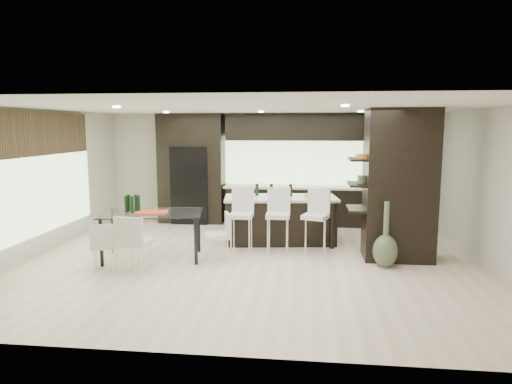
# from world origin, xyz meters

# --- Properties ---
(ground) EXTENTS (8.00, 8.00, 0.00)m
(ground) POSITION_xyz_m (0.00, 0.00, 0.00)
(ground) COLOR beige
(ground) RESTS_ON ground
(back_wall) EXTENTS (8.00, 0.02, 2.70)m
(back_wall) POSITION_xyz_m (0.00, 3.50, 1.35)
(back_wall) COLOR beige
(back_wall) RESTS_ON ground
(left_wall) EXTENTS (0.02, 7.00, 2.70)m
(left_wall) POSITION_xyz_m (-4.00, 0.00, 1.35)
(left_wall) COLOR beige
(left_wall) RESTS_ON ground
(right_wall) EXTENTS (0.02, 7.00, 2.70)m
(right_wall) POSITION_xyz_m (4.00, 0.00, 1.35)
(right_wall) COLOR beige
(right_wall) RESTS_ON ground
(ceiling) EXTENTS (8.00, 7.00, 0.02)m
(ceiling) POSITION_xyz_m (0.00, 0.00, 2.70)
(ceiling) COLOR white
(ceiling) RESTS_ON ground
(window_left) EXTENTS (0.04, 3.20, 1.90)m
(window_left) POSITION_xyz_m (-3.96, 0.20, 1.35)
(window_left) COLOR #B2D199
(window_left) RESTS_ON left_wall
(window_back) EXTENTS (3.40, 0.04, 1.20)m
(window_back) POSITION_xyz_m (0.60, 3.46, 1.55)
(window_back) COLOR #B2D199
(window_back) RESTS_ON back_wall
(stone_accent) EXTENTS (0.08, 3.00, 0.80)m
(stone_accent) POSITION_xyz_m (-3.93, 0.20, 2.25)
(stone_accent) COLOR brown
(stone_accent) RESTS_ON left_wall
(ceiling_spots) EXTENTS (4.00, 3.00, 0.02)m
(ceiling_spots) POSITION_xyz_m (0.00, 0.25, 2.68)
(ceiling_spots) COLOR white
(ceiling_spots) RESTS_ON ceiling
(back_cabinetry) EXTENTS (6.80, 0.68, 2.70)m
(back_cabinetry) POSITION_xyz_m (0.50, 3.17, 1.35)
(back_cabinetry) COLOR black
(back_cabinetry) RESTS_ON ground
(refrigerator) EXTENTS (0.90, 0.68, 1.90)m
(refrigerator) POSITION_xyz_m (-1.90, 3.12, 0.95)
(refrigerator) COLOR black
(refrigerator) RESTS_ON ground
(partition_column) EXTENTS (1.20, 0.80, 2.70)m
(partition_column) POSITION_xyz_m (2.60, 0.40, 1.35)
(partition_column) COLOR black
(partition_column) RESTS_ON ground
(kitchen_island) EXTENTS (2.39, 1.26, 0.95)m
(kitchen_island) POSITION_xyz_m (0.43, 1.35, 0.48)
(kitchen_island) COLOR black
(kitchen_island) RESTS_ON ground
(stool_left) EXTENTS (0.44, 0.44, 0.97)m
(stool_left) POSITION_xyz_m (-0.28, 0.54, 0.48)
(stool_left) COLOR silver
(stool_left) RESTS_ON ground
(stool_mid) EXTENTS (0.44, 0.44, 0.99)m
(stool_mid) POSITION_xyz_m (0.43, 0.54, 0.50)
(stool_mid) COLOR silver
(stool_mid) RESTS_ON ground
(stool_right) EXTENTS (0.56, 0.56, 0.98)m
(stool_right) POSITION_xyz_m (1.13, 0.54, 0.49)
(stool_right) COLOR silver
(stool_right) RESTS_ON ground
(bench) EXTENTS (1.33, 0.65, 0.49)m
(bench) POSITION_xyz_m (0.89, 1.22, 0.24)
(bench) COLOR black
(bench) RESTS_ON ground
(floor_vase) EXTENTS (0.54, 0.54, 1.14)m
(floor_vase) POSITION_xyz_m (2.30, -0.18, 0.57)
(floor_vase) COLOR #4B5B40
(floor_vase) RESTS_ON ground
(dining_table) EXTENTS (1.91, 1.29, 0.85)m
(dining_table) POSITION_xyz_m (-1.80, -0.12, 0.42)
(dining_table) COLOR white
(dining_table) RESTS_ON ground
(chair_near) EXTENTS (0.54, 0.54, 0.90)m
(chair_near) POSITION_xyz_m (-1.80, -0.94, 0.45)
(chair_near) COLOR silver
(chair_near) RESTS_ON ground
(chair_far) EXTENTS (0.53, 0.53, 0.76)m
(chair_far) POSITION_xyz_m (-2.35, -0.91, 0.38)
(chair_far) COLOR silver
(chair_far) RESTS_ON ground
(chair_end) EXTENTS (0.54, 0.54, 0.79)m
(chair_end) POSITION_xyz_m (-0.62, -0.12, 0.40)
(chair_end) COLOR silver
(chair_end) RESTS_ON ground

